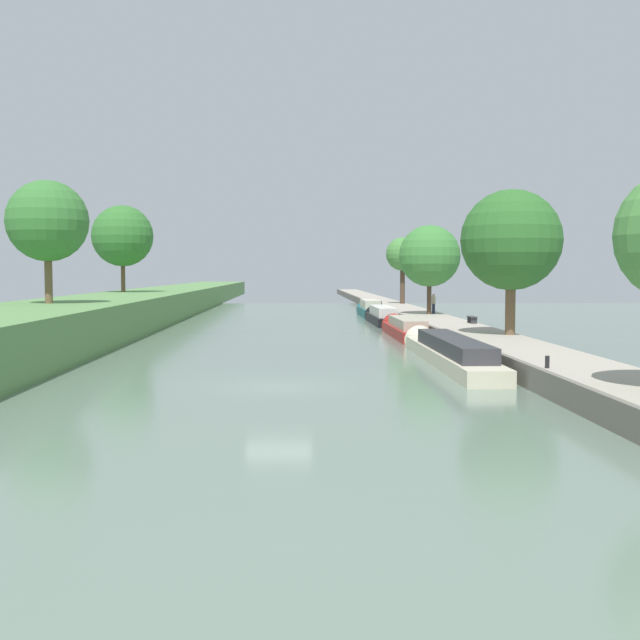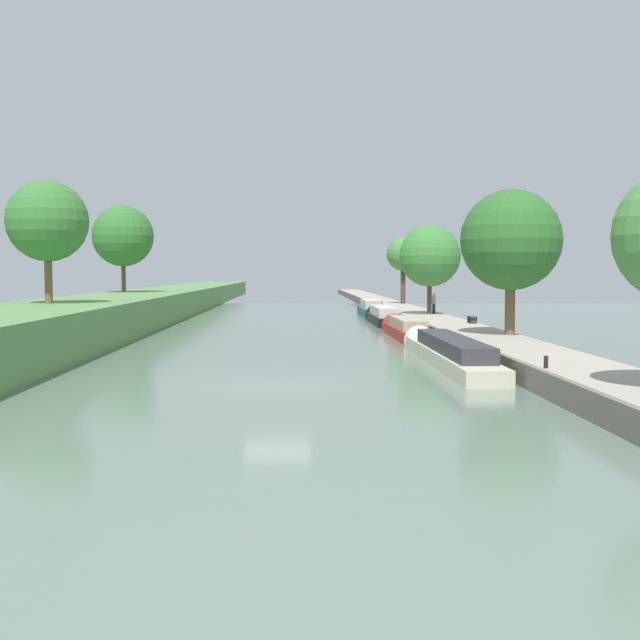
% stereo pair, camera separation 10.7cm
% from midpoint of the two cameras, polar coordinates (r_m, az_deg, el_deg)
% --- Properties ---
extents(ground_plane, '(160.00, 160.00, 0.00)m').
position_cam_midpoint_polar(ground_plane, '(29.91, -2.98, -4.87)').
color(ground_plane, slate).
extents(right_towpath, '(3.71, 260.00, 0.86)m').
position_cam_midpoint_polar(right_towpath, '(31.70, 17.99, -3.78)').
color(right_towpath, '#A89E8E').
rests_on(right_towpath, ground_plane).
extents(stone_quay, '(0.25, 260.00, 0.91)m').
position_cam_midpoint_polar(stone_quay, '(31.08, 14.54, -3.81)').
color(stone_quay, '#6B665B').
rests_on(stone_quay, ground_plane).
extents(narrowboat_cream, '(1.86, 17.06, 1.89)m').
position_cam_midpoint_polar(narrowboat_cream, '(38.32, 9.23, -2.24)').
color(narrowboat_cream, beige).
rests_on(narrowboat_cream, ground_plane).
extents(narrowboat_red, '(1.90, 12.05, 1.88)m').
position_cam_midpoint_polar(narrowboat_red, '(53.70, 6.19, -0.60)').
color(narrowboat_red, maroon).
rests_on(narrowboat_red, ground_plane).
extents(narrowboat_black, '(1.88, 12.40, 2.01)m').
position_cam_midpoint_polar(narrowboat_black, '(67.54, 4.53, 0.29)').
color(narrowboat_black, black).
rests_on(narrowboat_black, ground_plane).
extents(narrowboat_teal, '(1.84, 10.15, 2.10)m').
position_cam_midpoint_polar(narrowboat_teal, '(78.84, 3.64, 0.79)').
color(narrowboat_teal, '#195B60').
rests_on(narrowboat_teal, ground_plane).
extents(tree_rightbank_midnear, '(5.59, 5.59, 8.06)m').
position_cam_midpoint_polar(tree_rightbank_midnear, '(45.07, 13.71, 5.62)').
color(tree_rightbank_midnear, brown).
rests_on(tree_rightbank_midnear, right_towpath).
extents(tree_rightbank_midfar, '(5.08, 5.08, 7.36)m').
position_cam_midpoint_polar(tree_rightbank_midfar, '(65.85, 7.99, 4.60)').
color(tree_rightbank_midfar, '#4C3828').
rests_on(tree_rightbank_midfar, right_towpath).
extents(tree_rightbank_far, '(3.71, 3.71, 7.34)m').
position_cam_midpoint_polar(tree_rightbank_far, '(87.81, 6.07, 4.72)').
color(tree_rightbank_far, '#4C3828').
rests_on(tree_rightbank_far, right_towpath).
extents(tree_leftbank_downstream, '(4.90, 4.90, 7.42)m').
position_cam_midpoint_polar(tree_leftbank_downstream, '(50.57, -19.06, 6.76)').
color(tree_leftbank_downstream, brown).
rests_on(tree_leftbank_downstream, left_grassy_bank).
extents(tree_leftbank_upstream, '(5.78, 5.78, 8.22)m').
position_cam_midpoint_polar(tree_leftbank_upstream, '(77.33, -14.02, 5.91)').
color(tree_leftbank_upstream, brown).
rests_on(tree_leftbank_upstream, left_grassy_bank).
extents(person_walking, '(0.34, 0.34, 1.66)m').
position_cam_midpoint_polar(person_walking, '(67.06, 8.28, 1.21)').
color(person_walking, '#282D42').
rests_on(person_walking, right_towpath).
extents(mooring_bollard_near, '(0.16, 0.16, 0.45)m').
position_cam_midpoint_polar(mooring_bollard_near, '(29.77, 16.12, -2.94)').
color(mooring_bollard_near, black).
rests_on(mooring_bollard_near, right_towpath).
extents(mooring_bollard_far, '(0.16, 0.16, 0.45)m').
position_cam_midpoint_polar(mooring_bollard_far, '(83.59, 4.52, 1.24)').
color(mooring_bollard_far, black).
rests_on(mooring_bollard_far, right_towpath).
extents(park_bench, '(0.44, 1.50, 0.47)m').
position_cam_midpoint_polar(park_bench, '(54.79, 11.00, 0.14)').
color(park_bench, '#333338').
rests_on(park_bench, right_towpath).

